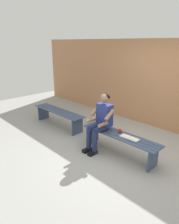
# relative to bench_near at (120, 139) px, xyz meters

# --- Properties ---
(ground_plane) EXTENTS (10.00, 7.00, 0.04)m
(ground_plane) POSITION_rel_bench_near_xyz_m (1.10, 1.00, -0.37)
(ground_plane) COLOR #9E9E99
(brick_wall) EXTENTS (9.50, 0.24, 2.41)m
(brick_wall) POSITION_rel_bench_near_xyz_m (0.50, -2.06, 0.85)
(brick_wall) COLOR #B27A51
(brick_wall) RESTS_ON ground
(bench_near) EXTENTS (1.83, 0.45, 0.46)m
(bench_near) POSITION_rel_bench_near_xyz_m (0.00, 0.00, 0.00)
(bench_near) COLOR #384C6B
(bench_near) RESTS_ON ground
(bench_far) EXTENTS (1.84, 0.45, 0.46)m
(bench_far) POSITION_rel_bench_near_xyz_m (2.21, 0.00, 0.00)
(bench_far) COLOR #384C6B
(bench_far) RESTS_ON ground
(person_seated) EXTENTS (0.50, 0.69, 1.26)m
(person_seated) POSITION_rel_bench_near_xyz_m (0.47, 0.10, 0.34)
(person_seated) COLOR navy
(person_seated) RESTS_ON ground
(apple) EXTENTS (0.08, 0.08, 0.08)m
(apple) POSITION_rel_bench_near_xyz_m (0.07, -0.09, 0.15)
(apple) COLOR red
(apple) RESTS_ON bench_near
(book_open) EXTENTS (0.42, 0.17, 0.02)m
(book_open) POSITION_rel_bench_near_xyz_m (-0.25, 0.00, 0.12)
(book_open) COLOR white
(book_open) RESTS_ON bench_near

